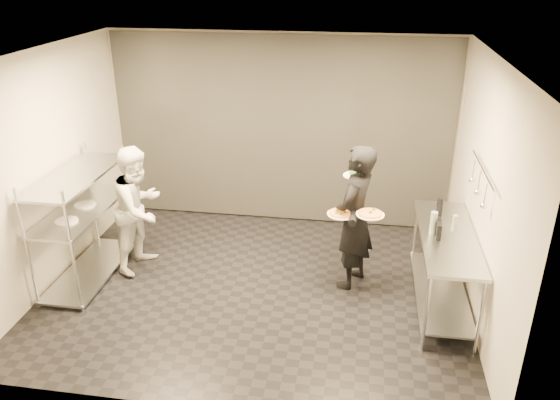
% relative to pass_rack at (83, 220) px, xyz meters
% --- Properties ---
extents(room_shell, '(5.00, 4.00, 2.80)m').
position_rel_pass_rack_xyz_m(room_shell, '(2.15, 1.18, 0.63)').
color(room_shell, black).
rests_on(room_shell, ground).
extents(pass_rack, '(0.60, 1.60, 1.50)m').
position_rel_pass_rack_xyz_m(pass_rack, '(0.00, 0.00, 0.00)').
color(pass_rack, silver).
rests_on(pass_rack, ground).
extents(prep_counter, '(0.60, 1.80, 0.92)m').
position_rel_pass_rack_xyz_m(prep_counter, '(4.33, 0.00, -0.14)').
color(prep_counter, silver).
rests_on(prep_counter, ground).
extents(utensil_rail, '(0.07, 1.20, 0.31)m').
position_rel_pass_rack_xyz_m(utensil_rail, '(4.58, 0.00, 0.78)').
color(utensil_rail, silver).
rests_on(utensil_rail, room_shell).
extents(waiter, '(0.65, 0.77, 1.79)m').
position_rel_pass_rack_xyz_m(waiter, '(3.29, 0.32, 0.13)').
color(waiter, black).
rests_on(waiter, ground).
extents(chef, '(0.78, 0.91, 1.63)m').
position_rel_pass_rack_xyz_m(chef, '(0.60, 0.33, 0.05)').
color(chef, silver).
rests_on(chef, ground).
extents(pizza_plate_near, '(0.32, 0.32, 0.05)m').
position_rel_pass_rack_xyz_m(pizza_plate_near, '(3.14, 0.16, 0.25)').
color(pizza_plate_near, white).
rests_on(pizza_plate_near, waiter).
extents(pizza_plate_far, '(0.32, 0.32, 0.05)m').
position_rel_pass_rack_xyz_m(pizza_plate_far, '(3.47, 0.11, 0.29)').
color(pizza_plate_far, white).
rests_on(pizza_plate_far, waiter).
extents(salad_plate, '(0.27, 0.27, 0.07)m').
position_rel_pass_rack_xyz_m(salad_plate, '(3.26, 0.58, 0.58)').
color(salad_plate, white).
rests_on(salad_plate, waiter).
extents(pos_monitor, '(0.06, 0.25, 0.18)m').
position_rel_pass_rack_xyz_m(pos_monitor, '(4.21, -0.05, 0.24)').
color(pos_monitor, black).
rests_on(pos_monitor, prep_counter).
extents(bottle_green, '(0.07, 0.07, 0.26)m').
position_rel_pass_rack_xyz_m(bottle_green, '(4.16, -0.01, 0.28)').
color(bottle_green, gray).
rests_on(bottle_green, prep_counter).
extents(bottle_clear, '(0.06, 0.06, 0.18)m').
position_rel_pass_rack_xyz_m(bottle_clear, '(4.40, 0.11, 0.24)').
color(bottle_clear, gray).
rests_on(bottle_clear, prep_counter).
extents(bottle_dark, '(0.07, 0.07, 0.25)m').
position_rel_pass_rack_xyz_m(bottle_dark, '(4.27, 0.43, 0.27)').
color(bottle_dark, black).
rests_on(bottle_dark, prep_counter).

